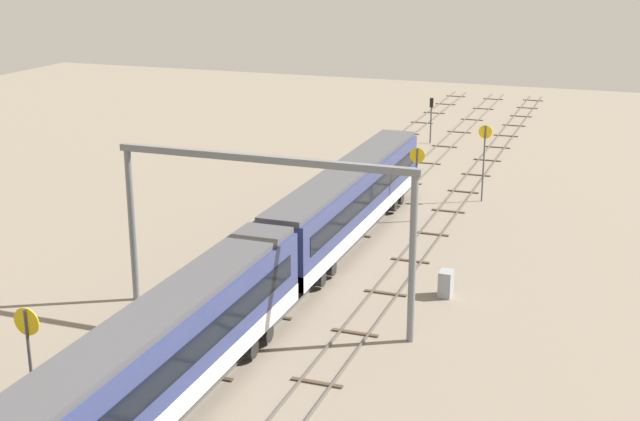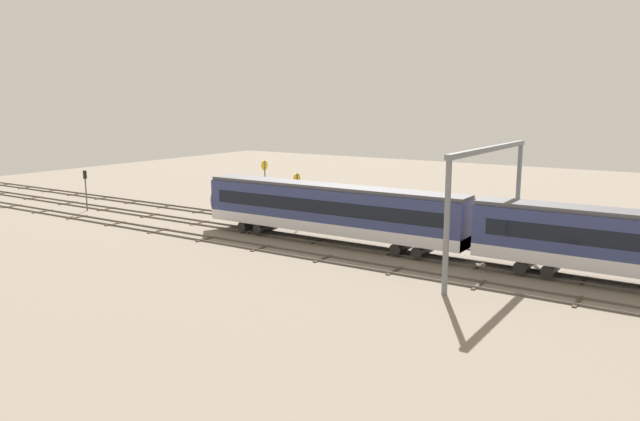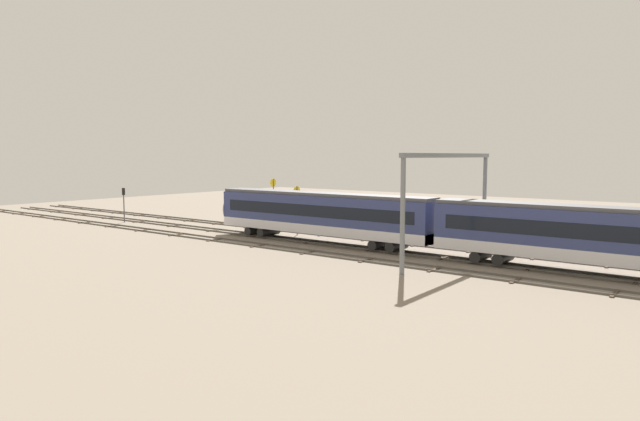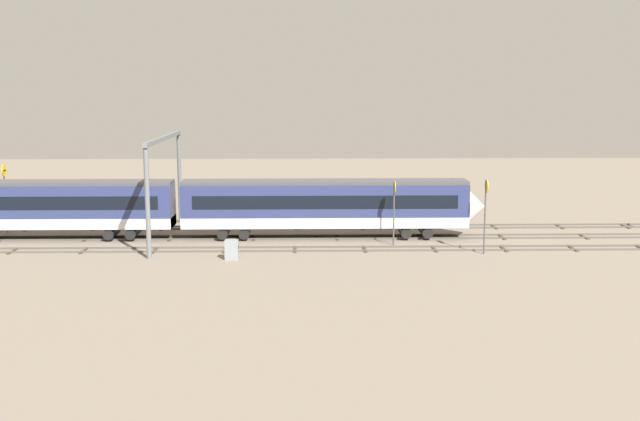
# 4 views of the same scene
# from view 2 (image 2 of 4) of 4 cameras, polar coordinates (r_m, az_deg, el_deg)

# --- Properties ---
(ground_plane) EXTENTS (142.99, 142.99, 0.00)m
(ground_plane) POSITION_cam_2_polar(r_m,az_deg,el_deg) (50.03, 3.29, -3.42)
(ground_plane) COLOR gray
(track_near_foreground) EXTENTS (126.99, 2.40, 0.16)m
(track_near_foreground) POSITION_cam_2_polar(r_m,az_deg,el_deg) (54.11, 5.85, -2.34)
(track_near_foreground) COLOR #59544C
(track_near_foreground) RESTS_ON ground
(track_with_train) EXTENTS (126.99, 2.40, 0.16)m
(track_with_train) POSITION_cam_2_polar(r_m,az_deg,el_deg) (50.02, 3.29, -3.34)
(track_with_train) COLOR #59544C
(track_with_train) RESTS_ON ground
(track_middle) EXTENTS (126.99, 2.40, 0.16)m
(track_middle) POSITION_cam_2_polar(r_m,az_deg,el_deg) (46.06, 0.29, -4.52)
(track_middle) COLOR #59544C
(track_middle) RESTS_ON ground
(overhead_gantry) EXTENTS (0.40, 15.94, 8.69)m
(overhead_gantry) POSITION_cam_2_polar(r_m,az_deg,el_deg) (44.42, 15.60, 2.85)
(overhead_gantry) COLOR slate
(overhead_gantry) RESTS_ON ground
(speed_sign_mid_trackside) EXTENTS (0.14, 1.00, 5.81)m
(speed_sign_mid_trackside) POSITION_cam_2_polar(r_m,az_deg,el_deg) (62.83, -5.21, 2.89)
(speed_sign_mid_trackside) COLOR #4C4C51
(speed_sign_mid_trackside) RESTS_ON ground
(speed_sign_far_trackside) EXTENTS (0.14, 1.07, 5.26)m
(speed_sign_far_trackside) POSITION_cam_2_polar(r_m,az_deg,el_deg) (56.18, -2.16, 1.77)
(speed_sign_far_trackside) COLOR #4C4C51
(speed_sign_far_trackside) RESTS_ON ground
(signal_light_trackside_approach) EXTENTS (0.31, 0.32, 4.41)m
(signal_light_trackside_approach) POSITION_cam_2_polar(r_m,az_deg,el_deg) (70.65, -21.18, 2.30)
(signal_light_trackside_approach) COLOR #4C4C51
(signal_light_trackside_approach) RESTS_ON ground
(relay_cabinet) EXTENTS (1.02, 0.70, 1.47)m
(relay_cabinet) POSITION_cam_2_polar(r_m,az_deg,el_deg) (54.90, 11.76, -1.61)
(relay_cabinet) COLOR gray
(relay_cabinet) RESTS_ON ground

